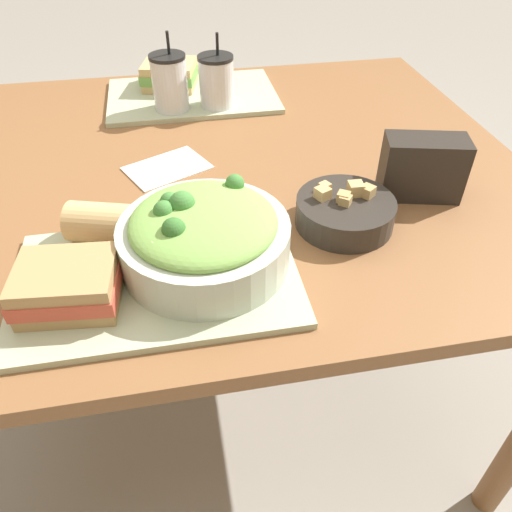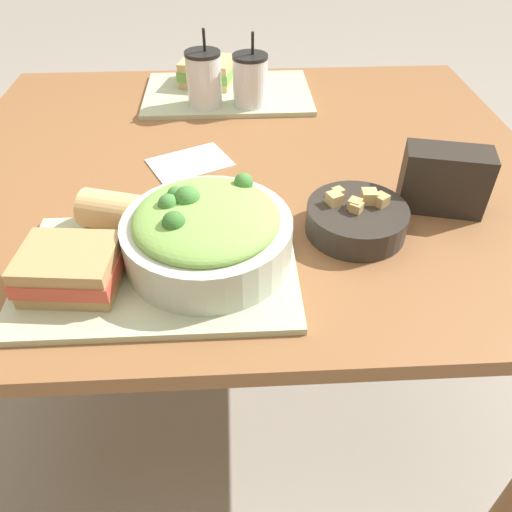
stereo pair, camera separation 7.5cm
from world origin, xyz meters
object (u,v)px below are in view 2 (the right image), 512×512
napkin_folded (190,162)px  salad_bowl (207,232)px  chip_bag (444,180)px  sandwich_far (208,71)px  soup_bowl (356,218)px  drink_cup_red (250,81)px  drink_cup_dark (204,81)px  sandwich_near (70,268)px  baguette_near (126,213)px

napkin_folded → salad_bowl: bearing=-81.9°
chip_bag → sandwich_far: bearing=140.4°
soup_bowl → sandwich_far: size_ratio=1.07×
sandwich_far → drink_cup_red: 0.18m
drink_cup_dark → chip_bag: 0.63m
drink_cup_dark → drink_cup_red: drink_cup_dark is taller
sandwich_near → drink_cup_red: size_ratio=0.88×
soup_bowl → sandwich_near: 0.47m
chip_bag → drink_cup_dark: bearing=148.3°
salad_bowl → sandwich_far: bearing=91.2°
chip_bag → napkin_folded: bearing=172.0°
drink_cup_dark → napkin_folded: 0.27m
sandwich_far → drink_cup_dark: size_ratio=0.88×
sandwich_near → sandwich_far: 0.80m
salad_bowl → sandwich_far: salad_bowl is taller
sandwich_near → sandwich_far: bearing=82.4°
sandwich_far → salad_bowl: bearing=-74.6°
soup_bowl → salad_bowl: bearing=-164.6°
baguette_near → drink_cup_dark: (0.12, 0.51, 0.03)m
baguette_near → chip_bag: (0.56, 0.06, 0.01)m
soup_bowl → drink_cup_dark: size_ratio=0.95×
drink_cup_red → chip_bag: size_ratio=1.08×
drink_cup_red → napkin_folded: size_ratio=0.90×
sandwich_near → chip_bag: chip_bag is taller
drink_cup_dark → salad_bowl: bearing=-88.2°
drink_cup_red → chip_bag: (0.33, -0.45, -0.01)m
napkin_folded → soup_bowl: bearing=-40.4°
sandwich_far → soup_bowl: bearing=-53.7°
napkin_folded → drink_cup_dark: bearing=84.0°
napkin_folded → sandwich_far: bearing=85.6°
sandwich_near → drink_cup_red: bearing=71.1°
sandwich_far → drink_cup_red: size_ratio=0.93×
drink_cup_dark → chip_bag: (0.44, -0.45, -0.02)m
sandwich_far → baguette_near: bearing=-86.6°
baguette_near → napkin_folded: (0.09, 0.24, -0.04)m
sandwich_near → drink_cup_dark: bearing=79.9°
sandwich_near → napkin_folded: bearing=73.6°
sandwich_near → drink_cup_dark: size_ratio=0.84×
chip_bag → napkin_folded: 0.51m
drink_cup_red → chip_bag: bearing=-54.0°
salad_bowl → sandwich_near: bearing=-164.8°
soup_bowl → drink_cup_dark: drink_cup_dark is taller
baguette_near → drink_cup_red: 0.56m
sandwich_far → drink_cup_dark: bearing=-77.3°
baguette_near → chip_bag: bearing=-67.4°
sandwich_far → chip_bag: 0.73m
soup_bowl → napkin_folded: bearing=139.6°
chip_bag → napkin_folded: (-0.47, 0.19, -0.06)m
salad_bowl → drink_cup_dark: 0.59m
salad_bowl → napkin_folded: (-0.05, 0.32, -0.06)m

